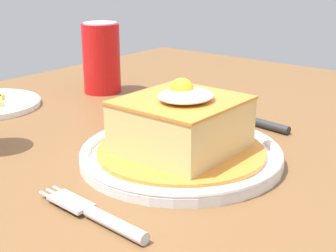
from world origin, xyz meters
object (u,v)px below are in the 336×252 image
Objects in this scene: knife at (252,121)px; soda_can at (101,58)px; main_plate at (181,154)px; fork at (100,216)px.

soda_can is at bearing 90.62° from knife.
main_plate is 1.94× the size of soda_can.
fork is at bearing -169.42° from main_plate.
knife is (0.33, 0.03, -0.00)m from fork.
knife is (0.17, 0.00, -0.00)m from main_plate.
soda_can reaches higher than fork.
main_plate is 0.17m from knife.
soda_can is at bearing 61.15° from main_plate.
fork is at bearing -174.49° from knife.
main_plate reaches higher than fork.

